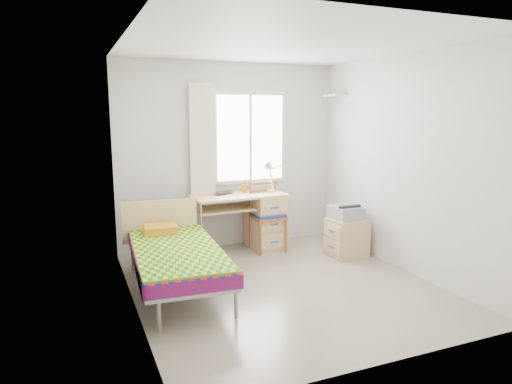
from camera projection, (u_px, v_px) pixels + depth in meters
floor at (283, 286)px, 5.10m from camera, size 3.50×3.50×0.00m
ceiling at (285, 44)px, 4.65m from camera, size 3.50×3.50×0.00m
wall_back at (230, 156)px, 6.47m from camera, size 3.20×0.00×3.20m
wall_left at (130, 179)px, 4.27m from camera, size 0.00×3.50×3.50m
wall_right at (404, 164)px, 5.48m from camera, size 0.00×3.50×3.50m
window at (250, 138)px, 6.52m from camera, size 1.10×0.04×1.30m
curtain at (202, 147)px, 6.22m from camera, size 0.35×0.05×1.70m
floating_shelf at (335, 95)px, 6.56m from camera, size 0.20×0.32×0.03m
bed at (175, 253)px, 4.95m from camera, size 1.02×1.99×0.84m
desk at (261, 218)px, 6.44m from camera, size 1.31×0.66×0.80m
chair at (267, 211)px, 6.36m from camera, size 0.43×0.43×0.98m
cabinet at (347, 238)px, 6.12m from camera, size 0.49×0.44×0.51m
printer at (346, 212)px, 6.09m from camera, size 0.35×0.41×0.18m
laptop at (226, 194)px, 6.25m from camera, size 0.38×0.32×0.03m
pen_cup at (245, 188)px, 6.44m from camera, size 0.11×0.11×0.11m
task_lamp at (271, 173)px, 6.27m from camera, size 0.24×0.33×0.45m
book at (228, 211)px, 6.21m from camera, size 0.25×0.29×0.02m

